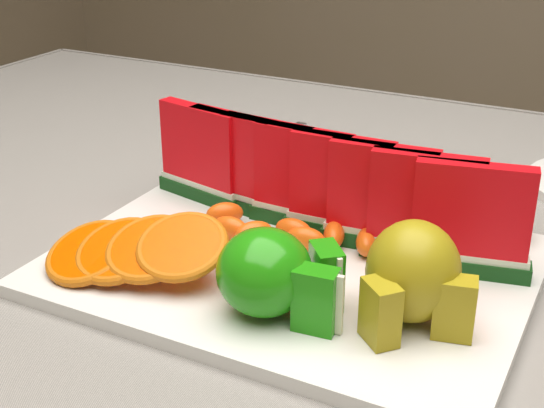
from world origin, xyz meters
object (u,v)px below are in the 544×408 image
at_px(apple_cluster, 274,275).
at_px(pear_cluster, 413,276).
at_px(platter, 292,265).
at_px(fork, 266,145).

xyz_separation_m(apple_cluster, pear_cluster, (0.10, 0.04, 0.01)).
relative_size(platter, fork, 2.05).
xyz_separation_m(platter, apple_cluster, (0.02, -0.08, 0.04)).
relative_size(apple_cluster, fork, 0.58).
bearing_deg(platter, fork, 121.80).
distance_m(pear_cluster, fork, 0.43).
bearing_deg(pear_cluster, apple_cluster, -159.08).
bearing_deg(platter, pear_cluster, -20.53).
xyz_separation_m(pear_cluster, fork, (-0.29, 0.32, -0.05)).
distance_m(platter, pear_cluster, 0.14).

